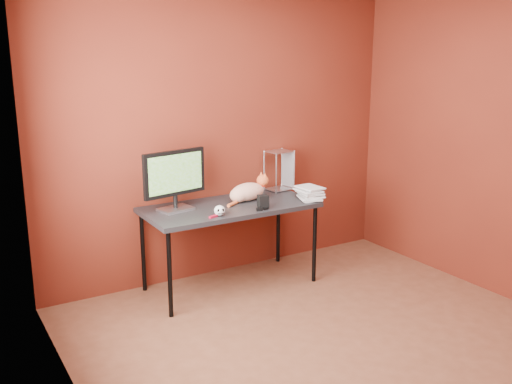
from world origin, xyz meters
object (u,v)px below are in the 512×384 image
monitor (175,177)px  book_stack (301,131)px  cat (248,192)px  skull_mug (220,211)px  speaker (263,202)px  desk (230,211)px

monitor → book_stack: bearing=-24.2°
cat → book_stack: 0.71m
monitor → skull_mug: monitor is taller
monitor → speaker: (0.66, -0.33, -0.23)m
desk → book_stack: size_ratio=1.22×
speaker → book_stack: bearing=22.0°
cat → skull_mug: 0.54m
desk → speaker: 0.33m
cat → speaker: cat is taller
cat → skull_mug: cat is taller
monitor → skull_mug: 0.48m
desk → speaker: bearing=-52.8°
speaker → book_stack: size_ratio=0.09×
desk → monitor: (-0.47, 0.09, 0.33)m
cat → monitor: bearing=170.4°
speaker → book_stack: (0.44, 0.09, 0.56)m
monitor → book_stack: size_ratio=0.47×
monitor → skull_mug: bearing=-66.4°
cat → speaker: 0.30m
desk → cat: cat is taller
skull_mug → speaker: (0.42, 0.01, 0.01)m
monitor → cat: 0.71m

